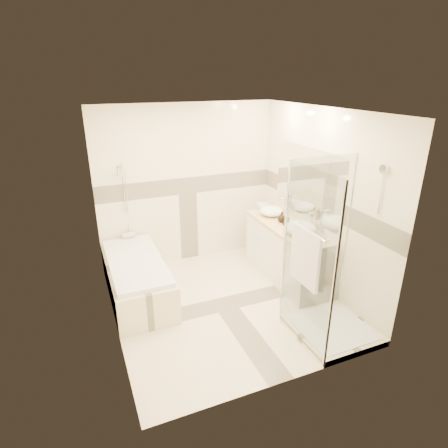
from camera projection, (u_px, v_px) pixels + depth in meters
name	position (u px, v px, depth m)	size (l,w,h in m)	color
room	(228.00, 215.00, 4.59)	(2.82, 3.02, 2.52)	#F9E9C6
bathtub	(137.00, 276.00, 5.10)	(0.75, 1.70, 0.56)	#FEEECB
vanity	(287.00, 252.00, 5.52)	(0.58, 1.62, 0.85)	white
shower_enclosure	(323.00, 295.00, 4.30)	(0.96, 0.93, 2.04)	#FEEECB
vessel_sink_near	(271.00, 211.00, 5.73)	(0.36, 0.36, 0.14)	white
vessel_sink_far	(300.00, 228.00, 5.06)	(0.43, 0.43, 0.17)	white
faucet_near	(284.00, 204.00, 5.78)	(0.11, 0.03, 0.27)	silver
faucet_far	(314.00, 220.00, 5.10)	(0.12, 0.03, 0.30)	silver
amenity_bottle_a	(286.00, 219.00, 5.37)	(0.08, 0.08, 0.17)	black
amenity_bottle_b	(282.00, 217.00, 5.47)	(0.12, 0.12, 0.16)	black
folded_towels	(264.00, 208.00, 5.96)	(0.16, 0.27, 0.09)	silver
rolled_towel	(129.00, 235.00, 5.66)	(0.09, 0.09, 0.19)	silver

